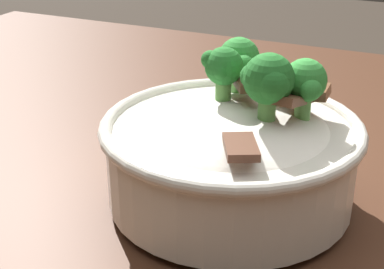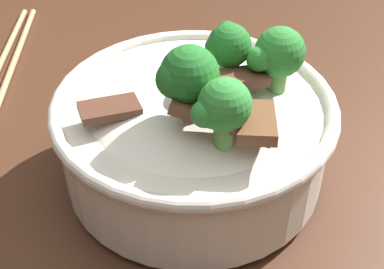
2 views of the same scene
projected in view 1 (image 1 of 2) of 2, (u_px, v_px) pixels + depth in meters
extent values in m
cube|color=#472819|center=(322.00, 220.00, 0.56)|extent=(1.60, 1.00, 0.05)
cube|color=#472819|center=(42.00, 203.00, 1.35)|extent=(0.07, 0.07, 0.76)
cylinder|color=silver|center=(229.00, 200.00, 0.53)|extent=(0.10, 0.10, 0.01)
cylinder|color=silver|center=(230.00, 162.00, 0.52)|extent=(0.22, 0.22, 0.07)
torus|color=silver|center=(231.00, 126.00, 0.50)|extent=(0.23, 0.23, 0.01)
ellipsoid|color=white|center=(231.00, 139.00, 0.51)|extent=(0.19, 0.19, 0.05)
cube|color=#563323|center=(241.00, 147.00, 0.43)|extent=(0.04, 0.05, 0.01)
cube|color=#563323|center=(248.00, 84.00, 0.52)|extent=(0.04, 0.05, 0.01)
cube|color=brown|center=(300.00, 92.00, 0.51)|extent=(0.05, 0.03, 0.01)
cube|color=brown|center=(296.00, 97.00, 0.49)|extent=(0.03, 0.08, 0.02)
cylinder|color=#5B9947|center=(238.00, 82.00, 0.55)|extent=(0.02, 0.02, 0.02)
sphere|color=#2D8433|center=(239.00, 58.00, 0.54)|extent=(0.04, 0.04, 0.04)
sphere|color=#2D8433|center=(226.00, 58.00, 0.55)|extent=(0.02, 0.02, 0.02)
sphere|color=#2D8433|center=(245.00, 64.00, 0.53)|extent=(0.02, 0.02, 0.02)
cylinder|color=#5B9947|center=(267.00, 110.00, 0.48)|extent=(0.02, 0.02, 0.03)
sphere|color=#237028|center=(269.00, 79.00, 0.47)|extent=(0.04, 0.04, 0.04)
sphere|color=#237028|center=(252.00, 76.00, 0.48)|extent=(0.02, 0.02, 0.02)
sphere|color=#237028|center=(272.00, 84.00, 0.46)|extent=(0.03, 0.03, 0.03)
cylinder|color=#5B9947|center=(223.00, 92.00, 0.52)|extent=(0.01, 0.01, 0.03)
sphere|color=#237028|center=(224.00, 66.00, 0.51)|extent=(0.03, 0.03, 0.03)
sphere|color=#237028|center=(210.00, 60.00, 0.51)|extent=(0.02, 0.02, 0.02)
sphere|color=#237028|center=(221.00, 71.00, 0.50)|extent=(0.02, 0.02, 0.02)
cylinder|color=#5B9947|center=(303.00, 106.00, 0.50)|extent=(0.01, 0.01, 0.02)
sphere|color=green|center=(305.00, 80.00, 0.49)|extent=(0.04, 0.04, 0.04)
sphere|color=green|center=(291.00, 78.00, 0.49)|extent=(0.02, 0.02, 0.02)
sphere|color=green|center=(310.00, 90.00, 0.47)|extent=(0.02, 0.02, 0.02)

